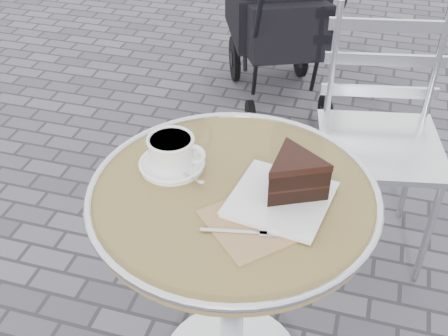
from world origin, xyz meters
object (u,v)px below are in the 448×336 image
(cafe_table, at_px, (233,240))
(baby_stroller, at_px, (278,22))
(cappuccino_set, at_px, (172,154))
(cake_plate_set, at_px, (291,181))
(bistro_chair, at_px, (381,108))

(cafe_table, distance_m, baby_stroller, 1.75)
(cafe_table, relative_size, cappuccino_set, 4.01)
(cake_plate_set, distance_m, bistro_chair, 0.81)
(cappuccino_set, height_order, baby_stroller, baby_stroller)
(cafe_table, xyz_separation_m, cappuccino_set, (-0.18, 0.06, 0.20))
(cappuccino_set, xyz_separation_m, bistro_chair, (0.51, 0.71, -0.19))
(cafe_table, xyz_separation_m, baby_stroller, (-0.23, 1.73, -0.13))
(cafe_table, bearing_deg, bistro_chair, 66.90)
(baby_stroller, bearing_deg, cafe_table, -106.03)
(cappuccino_set, distance_m, baby_stroller, 1.71)
(bistro_chair, bearing_deg, cafe_table, -124.58)
(cake_plate_set, bearing_deg, baby_stroller, 110.36)
(cafe_table, xyz_separation_m, bistro_chair, (0.33, 0.77, 0.01))
(cake_plate_set, distance_m, baby_stroller, 1.80)
(cappuccino_set, relative_size, bistro_chair, 0.20)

